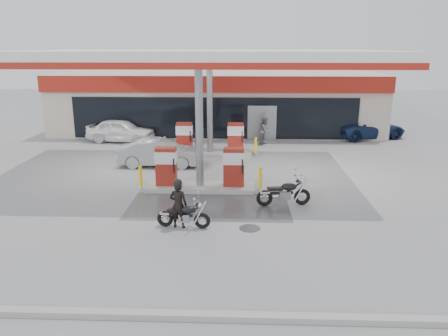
{
  "coord_description": "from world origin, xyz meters",
  "views": [
    {
      "loc": [
        1.67,
        -15.31,
        5.8
      ],
      "look_at": [
        1.03,
        1.05,
        1.2
      ],
      "focal_mm": 35.0,
      "sensor_mm": 36.0,
      "label": 1
    }
  ],
  "objects_px": {
    "hatchback_silver": "(160,153)",
    "biker_walking": "(198,130)",
    "parked_motorcycle": "(284,193)",
    "attendant": "(265,131)",
    "parked_car_left": "(103,124)",
    "pump_island_near": "(200,173)",
    "parked_car_right": "(369,128)",
    "sedan_white": "(121,130)",
    "main_motorcycle": "(184,216)",
    "pump_island_far": "(210,142)",
    "biker_main": "(178,205)"
  },
  "relations": [
    {
      "from": "biker_walking",
      "to": "biker_main",
      "type": "bearing_deg",
      "value": -113.29
    },
    {
      "from": "sedan_white",
      "to": "parked_motorcycle",
      "type": "bearing_deg",
      "value": -133.4
    },
    {
      "from": "parked_car_left",
      "to": "pump_island_far",
      "type": "bearing_deg",
      "value": -127.24
    },
    {
      "from": "sedan_white",
      "to": "parked_car_left",
      "type": "relative_size",
      "value": 0.95
    },
    {
      "from": "attendant",
      "to": "parked_car_right",
      "type": "bearing_deg",
      "value": -50.47
    },
    {
      "from": "parked_motorcycle",
      "to": "parked_car_left",
      "type": "relative_size",
      "value": 0.47
    },
    {
      "from": "attendant",
      "to": "parked_car_right",
      "type": "distance_m",
      "value": 7.2
    },
    {
      "from": "attendant",
      "to": "pump_island_near",
      "type": "bearing_deg",
      "value": -177.44
    },
    {
      "from": "pump_island_far",
      "to": "parked_car_left",
      "type": "relative_size",
      "value": 1.16
    },
    {
      "from": "pump_island_near",
      "to": "biker_main",
      "type": "relative_size",
      "value": 3.24
    },
    {
      "from": "parked_car_left",
      "to": "attendant",
      "type": "bearing_deg",
      "value": -105.95
    },
    {
      "from": "pump_island_near",
      "to": "biker_walking",
      "type": "bearing_deg",
      "value": 96.11
    },
    {
      "from": "pump_island_near",
      "to": "parked_car_right",
      "type": "xyz_separation_m",
      "value": [
        10.0,
        10.95,
        -0.06
      ]
    },
    {
      "from": "pump_island_far",
      "to": "main_motorcycle",
      "type": "bearing_deg",
      "value": -90.89
    },
    {
      "from": "attendant",
      "to": "biker_walking",
      "type": "bearing_deg",
      "value": 120.65
    },
    {
      "from": "parked_motorcycle",
      "to": "biker_walking",
      "type": "relative_size",
      "value": 1.1
    },
    {
      "from": "parked_motorcycle",
      "to": "parked_car_right",
      "type": "relative_size",
      "value": 0.44
    },
    {
      "from": "pump_island_far",
      "to": "main_motorcycle",
      "type": "height_order",
      "value": "pump_island_far"
    },
    {
      "from": "attendant",
      "to": "biker_walking",
      "type": "xyz_separation_m",
      "value": [
        -4.01,
        -0.6,
        0.09
      ]
    },
    {
      "from": "main_motorcycle",
      "to": "parked_car_right",
      "type": "distance_m",
      "value": 18.08
    },
    {
      "from": "biker_main",
      "to": "biker_walking",
      "type": "distance_m",
      "value": 12.2
    },
    {
      "from": "main_motorcycle",
      "to": "parked_motorcycle",
      "type": "distance_m",
      "value": 4.13
    },
    {
      "from": "parked_motorcycle",
      "to": "biker_walking",
      "type": "bearing_deg",
      "value": 105.23
    },
    {
      "from": "biker_walking",
      "to": "pump_island_far",
      "type": "bearing_deg",
      "value": -94.05
    },
    {
      "from": "main_motorcycle",
      "to": "biker_walking",
      "type": "bearing_deg",
      "value": 99.17
    },
    {
      "from": "main_motorcycle",
      "to": "attendant",
      "type": "xyz_separation_m",
      "value": [
        3.29,
        12.8,
        0.44
      ]
    },
    {
      "from": "sedan_white",
      "to": "parked_car_right",
      "type": "height_order",
      "value": "sedan_white"
    },
    {
      "from": "pump_island_near",
      "to": "biker_walking",
      "type": "height_order",
      "value": "biker_walking"
    },
    {
      "from": "biker_main",
      "to": "parked_motorcycle",
      "type": "xyz_separation_m",
      "value": [
        3.68,
        2.2,
        -0.32
      ]
    },
    {
      "from": "attendant",
      "to": "biker_walking",
      "type": "relative_size",
      "value": 0.9
    },
    {
      "from": "biker_main",
      "to": "sedan_white",
      "type": "distance_m",
      "value": 14.27
    },
    {
      "from": "parked_car_left",
      "to": "sedan_white",
      "type": "bearing_deg",
      "value": -144.21
    },
    {
      "from": "pump_island_near",
      "to": "attendant",
      "type": "distance_m",
      "value": 9.34
    },
    {
      "from": "pump_island_near",
      "to": "sedan_white",
      "type": "relative_size",
      "value": 1.22
    },
    {
      "from": "pump_island_near",
      "to": "biker_main",
      "type": "xyz_separation_m",
      "value": [
        -0.34,
        -3.98,
        0.08
      ]
    },
    {
      "from": "parked_motorcycle",
      "to": "sedan_white",
      "type": "xyz_separation_m",
      "value": [
        -9.12,
        10.98,
        0.25
      ]
    },
    {
      "from": "biker_walking",
      "to": "parked_motorcycle",
      "type": "bearing_deg",
      "value": -92.93
    },
    {
      "from": "main_motorcycle",
      "to": "parked_car_right",
      "type": "xyz_separation_m",
      "value": [
        10.16,
        14.95,
        0.24
      ]
    },
    {
      "from": "parked_motorcycle",
      "to": "attendant",
      "type": "xyz_separation_m",
      "value": [
        -0.2,
        10.58,
        0.38
      ]
    },
    {
      "from": "main_motorcycle",
      "to": "parked_motorcycle",
      "type": "relative_size",
      "value": 0.87
    },
    {
      "from": "biker_main",
      "to": "attendant",
      "type": "height_order",
      "value": "attendant"
    },
    {
      "from": "parked_car_right",
      "to": "pump_island_far",
      "type": "bearing_deg",
      "value": 97.33
    },
    {
      "from": "main_motorcycle",
      "to": "attendant",
      "type": "relative_size",
      "value": 1.06
    },
    {
      "from": "main_motorcycle",
      "to": "attendant",
      "type": "distance_m",
      "value": 13.22
    },
    {
      "from": "biker_main",
      "to": "pump_island_near",
      "type": "bearing_deg",
      "value": -88.77
    },
    {
      "from": "hatchback_silver",
      "to": "biker_walking",
      "type": "bearing_deg",
      "value": -18.06
    },
    {
      "from": "main_motorcycle",
      "to": "biker_walking",
      "type": "height_order",
      "value": "biker_walking"
    },
    {
      "from": "parked_motorcycle",
      "to": "sedan_white",
      "type": "height_order",
      "value": "sedan_white"
    },
    {
      "from": "pump_island_far",
      "to": "sedan_white",
      "type": "distance_m",
      "value": 6.62
    },
    {
      "from": "pump_island_near",
      "to": "biker_main",
      "type": "bearing_deg",
      "value": -94.95
    }
  ]
}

